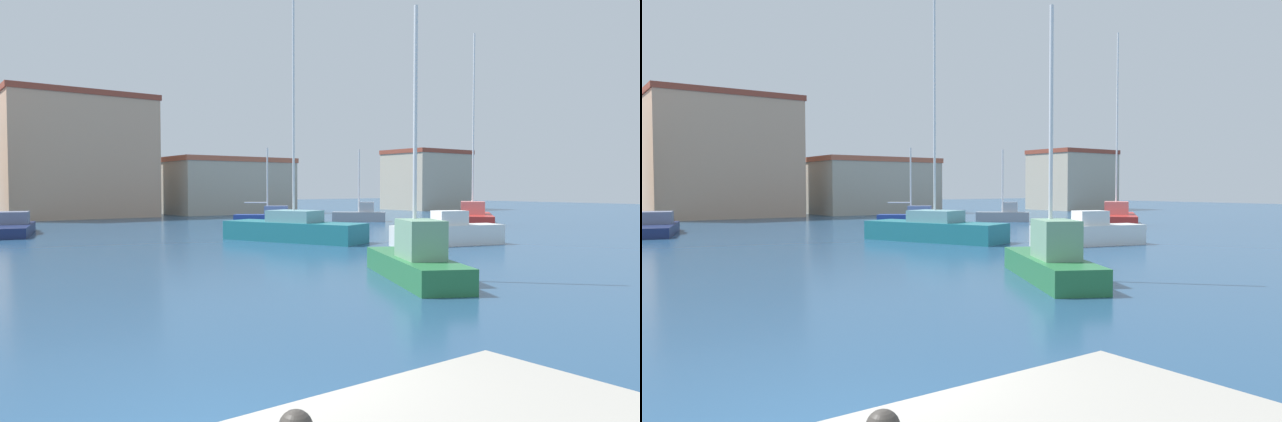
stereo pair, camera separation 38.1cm
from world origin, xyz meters
TOP-DOWN VIEW (x-y plane):
  - water at (15.00, 20.00)m, footprint 160.00×160.00m
  - sailboat_blue_far_right at (20.39, 31.69)m, footprint 4.72×4.25m
  - sailboat_teal_outer_mooring at (14.23, 19.33)m, footprint 4.95×7.86m
  - motorboat_navy_distant_north at (3.24, 32.55)m, footprint 3.82×7.39m
  - motorboat_white_far_left at (18.95, 13.15)m, footprint 5.77×2.86m
  - sailboat_grey_mid_harbor at (28.02, 30.11)m, footprint 3.89×3.77m
  - sailboat_green_inner_mooring at (10.06, 6.74)m, footprint 4.07×5.86m
  - sailboat_red_near_pier at (31.82, 21.92)m, footprint 8.11×7.39m
  - yacht_club at (11.42, 50.12)m, footprint 12.75×8.40m
  - waterfront_apartments at (26.32, 48.95)m, footprint 12.71×6.86m
  - warehouse_block at (51.06, 44.24)m, footprint 9.27×7.23m

SIDE VIEW (x-z plane):
  - water at x=15.00m, z-range 0.00..0.00m
  - motorboat_navy_distant_north at x=3.24m, z-range -0.22..1.10m
  - sailboat_blue_far_right at x=20.39m, z-range -2.34..3.37m
  - sailboat_grey_mid_harbor at x=28.02m, z-range -2.35..3.46m
  - motorboat_white_far_left at x=18.95m, z-range -0.25..1.41m
  - sailboat_red_near_pier at x=31.82m, z-range -6.35..7.57m
  - sailboat_green_inner_mooring at x=10.06m, z-range -3.46..4.72m
  - sailboat_teal_outer_mooring at x=14.23m, z-range -5.66..6.97m
  - waterfront_apartments at x=26.32m, z-range 0.01..5.83m
  - warehouse_block at x=51.06m, z-range 0.01..7.29m
  - yacht_club at x=11.42m, z-range 0.01..11.16m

